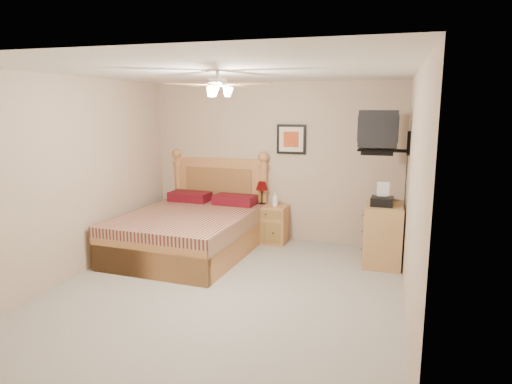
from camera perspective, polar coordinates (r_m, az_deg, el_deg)
floor at (r=5.51m, az=-3.67°, el=-12.11°), size 4.50×4.50×0.00m
ceiling at (r=5.09m, az=-4.02°, el=14.79°), size 4.00×4.50×0.04m
wall_back at (r=7.28m, az=2.35°, el=3.75°), size 4.00×0.04×2.50m
wall_front at (r=3.20m, az=-18.09°, el=-5.99°), size 4.00×0.04×2.50m
wall_left at (r=6.14m, az=-21.63°, el=1.67°), size 0.04×4.50×2.50m
wall_right at (r=4.84m, az=18.93°, el=-0.43°), size 0.04×4.50×2.50m
bed at (r=6.66m, az=-8.51°, el=-1.72°), size 1.80×2.30×1.43m
nightstand at (r=7.23m, az=1.68°, el=-3.99°), size 0.55×0.41×0.59m
table_lamp at (r=7.23m, az=0.75°, el=-0.11°), size 0.23×0.23×0.37m
lotion_bottle at (r=7.09m, az=2.41°, el=-0.93°), size 0.11×0.11×0.22m
framed_picture at (r=7.17m, az=4.44°, el=6.59°), size 0.46×0.04×0.46m
dresser at (r=6.46m, az=15.62°, el=-5.09°), size 0.49×0.71×0.84m
fax_machine at (r=6.23m, az=15.53°, el=-0.30°), size 0.30×0.31×0.30m
magazine_lower at (r=6.63m, az=15.61°, el=-0.86°), size 0.28×0.31×0.02m
magazine_upper at (r=6.65m, az=15.59°, el=-0.64°), size 0.19×0.25×0.02m
wall_tv at (r=6.10m, az=16.45°, el=7.24°), size 0.56×0.46×0.58m
ceiling_fan at (r=4.89m, az=-4.84°, el=13.30°), size 1.14×1.14×0.28m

